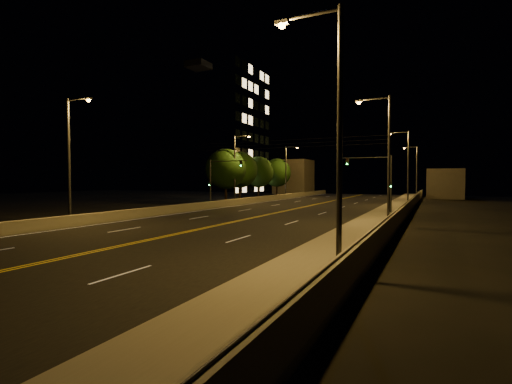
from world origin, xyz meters
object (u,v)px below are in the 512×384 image
at_px(building_tower, 199,133).
at_px(traffic_signal_right, 380,177).
at_px(streetlight_0, 332,123).
at_px(streetlight_4, 71,153).
at_px(streetlight_5, 236,165).
at_px(tree_0, 226,169).
at_px(traffic_signal_left, 218,177).
at_px(streetlight_3, 415,168).
at_px(tree_1, 240,170).
at_px(tree_3, 277,173).
at_px(streetlight_2, 406,163).
at_px(tree_2, 258,172).
at_px(streetlight_1, 385,152).
at_px(streetlight_6, 287,168).

bearing_deg(building_tower, traffic_signal_right, -31.45).
height_order(streetlight_0, streetlight_4, same).
bearing_deg(streetlight_5, tree_0, 153.34).
relative_size(streetlight_5, traffic_signal_left, 1.63).
distance_m(streetlight_0, streetlight_4, 22.31).
bearing_deg(streetlight_3, traffic_signal_right, -92.46).
distance_m(traffic_signal_right, tree_1, 28.24).
height_order(building_tower, tree_3, building_tower).
distance_m(streetlight_0, tree_1, 47.54).
height_order(traffic_signal_right, tree_0, tree_0).
relative_size(streetlight_2, tree_2, 1.26).
relative_size(building_tower, tree_1, 3.29).
bearing_deg(streetlight_1, traffic_signal_left, 154.79).
xyz_separation_m(streetlight_0, tree_2, (-25.76, 48.00, -0.70)).
height_order(streetlight_6, building_tower, building_tower).
xyz_separation_m(streetlight_3, traffic_signal_right, (-1.56, -36.21, -1.78)).
distance_m(streetlight_4, tree_1, 34.31).
distance_m(streetlight_0, tree_0, 40.88).
height_order(streetlight_0, traffic_signal_right, streetlight_0).
bearing_deg(tree_0, tree_1, 102.27).
bearing_deg(streetlight_0, streetlight_2, 90.00).
bearing_deg(streetlight_5, streetlight_4, -90.00).
bearing_deg(streetlight_3, building_tower, -160.66).
bearing_deg(streetlight_3, tree_0, -130.32).
bearing_deg(streetlight_2, streetlight_5, -165.97).
bearing_deg(traffic_signal_right, streetlight_1, -80.74).
relative_size(streetlight_0, streetlight_5, 1.00).
bearing_deg(streetlight_0, streetlight_1, 90.00).
bearing_deg(streetlight_0, traffic_signal_left, 128.97).
height_order(streetlight_1, streetlight_6, same).
bearing_deg(traffic_signal_right, streetlight_3, 87.54).
relative_size(streetlight_0, traffic_signal_right, 1.63).
relative_size(streetlight_0, streetlight_2, 1.00).
bearing_deg(building_tower, streetlight_4, -67.64).
bearing_deg(streetlight_2, tree_0, -170.15).
bearing_deg(tree_0, traffic_signal_right, -19.85).
bearing_deg(tree_2, streetlight_4, -84.15).
bearing_deg(tree_0, streetlight_0, -54.24).
xyz_separation_m(streetlight_3, tree_0, (-23.89, -28.15, -0.53)).
bearing_deg(streetlight_5, streetlight_3, 53.83).
relative_size(streetlight_6, tree_2, 1.26).
distance_m(streetlight_2, tree_2, 27.90).
xyz_separation_m(streetlight_6, building_tower, (-17.14, -3.77, 7.07)).
height_order(streetlight_1, tree_3, streetlight_1).
distance_m(traffic_signal_right, tree_2, 33.33).
bearing_deg(streetlight_0, tree_2, 118.22).
bearing_deg(streetlight_2, streetlight_0, -90.00).
distance_m(streetlight_1, building_tower, 50.78).
bearing_deg(tree_3, streetlight_4, -85.90).
bearing_deg(streetlight_0, building_tower, 128.95).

